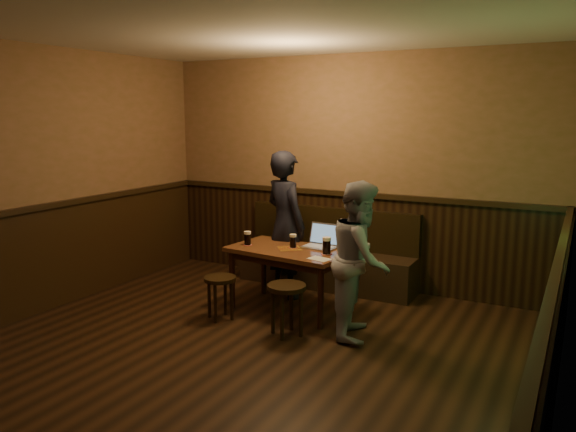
% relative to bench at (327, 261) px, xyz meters
% --- Properties ---
extents(room, '(5.04, 6.04, 2.84)m').
position_rel_bench_xyz_m(room, '(0.17, -2.53, 0.89)').
color(room, black).
rests_on(room, ground).
extents(bench, '(2.20, 0.50, 0.95)m').
position_rel_bench_xyz_m(bench, '(0.00, 0.00, 0.00)').
color(bench, black).
rests_on(bench, ground).
extents(pub_table, '(1.34, 0.85, 0.68)m').
position_rel_bench_xyz_m(pub_table, '(0.00, -0.99, 0.28)').
color(pub_table, brown).
rests_on(pub_table, ground).
extents(stool_left, '(0.39, 0.39, 0.45)m').
position_rel_bench_xyz_m(stool_left, '(-0.50, -1.57, 0.05)').
color(stool_left, black).
rests_on(stool_left, ground).
extents(stool_right, '(0.43, 0.43, 0.50)m').
position_rel_bench_xyz_m(stool_right, '(0.31, -1.63, 0.09)').
color(stool_right, black).
rests_on(stool_right, ground).
extents(pint_left, '(0.10, 0.10, 0.15)m').
position_rel_bench_xyz_m(pint_left, '(-0.48, -1.06, 0.45)').
color(pint_left, maroon).
rests_on(pint_left, pub_table).
extents(pint_mid, '(0.10, 0.10, 0.15)m').
position_rel_bench_xyz_m(pint_mid, '(0.02, -0.94, 0.44)').
color(pint_mid, maroon).
rests_on(pint_mid, pub_table).
extents(pint_right, '(0.12, 0.12, 0.18)m').
position_rel_bench_xyz_m(pint_right, '(0.45, -1.03, 0.46)').
color(pint_right, maroon).
rests_on(pint_right, pub_table).
extents(laptop, '(0.37, 0.30, 0.25)m').
position_rel_bench_xyz_m(laptop, '(0.27, -0.77, 0.43)').
color(laptop, silver).
rests_on(laptop, pub_table).
extents(menu, '(0.25, 0.19, 0.00)m').
position_rel_bench_xyz_m(menu, '(0.47, -1.24, 0.37)').
color(menu, silver).
rests_on(menu, pub_table).
extents(person_suit, '(0.73, 0.63, 1.69)m').
position_rel_bench_xyz_m(person_suit, '(-0.27, -0.58, 0.53)').
color(person_suit, black).
rests_on(person_suit, ground).
extents(person_grey, '(0.72, 0.84, 1.49)m').
position_rel_bench_xyz_m(person_grey, '(0.92, -1.28, 0.43)').
color(person_grey, '#98989D').
rests_on(person_grey, ground).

